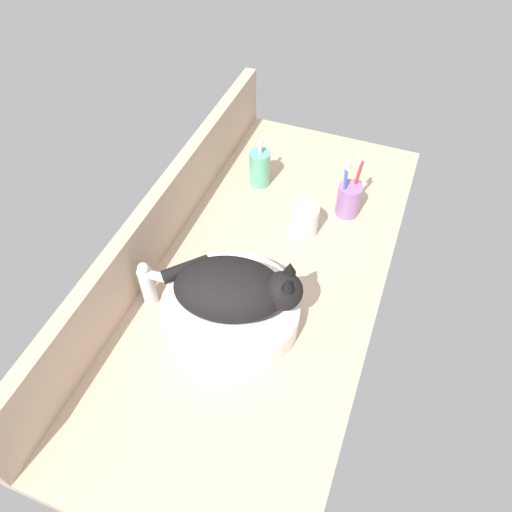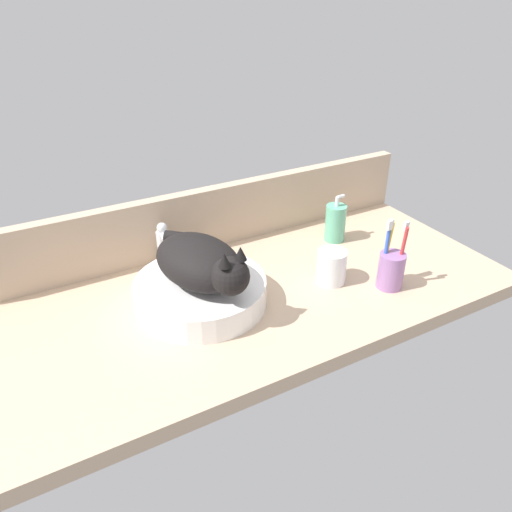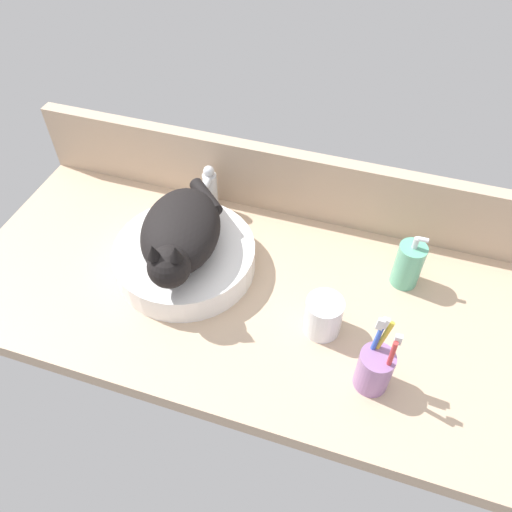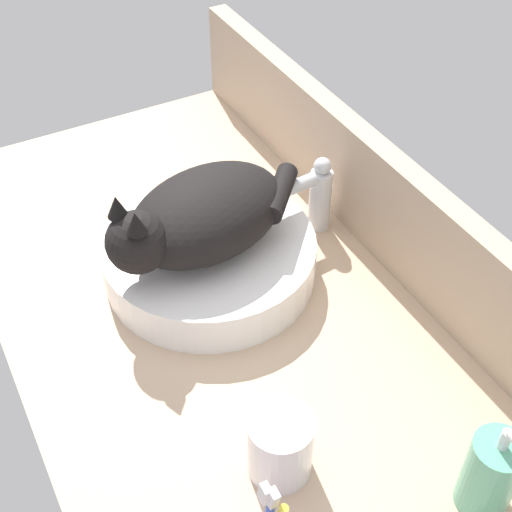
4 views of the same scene
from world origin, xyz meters
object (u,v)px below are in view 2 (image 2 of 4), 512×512
Objects in this scene: faucet at (165,246)px; soap_dispenser at (335,223)px; toothbrush_cup at (391,269)px; water_glass at (331,268)px; sink_basin at (201,292)px; cat at (202,263)px.

soap_dispenser is at bearing -9.43° from faucet.
toothbrush_cup is at bearing -37.31° from faucet.
water_glass is (-14.91, -18.35, -1.75)cm from soap_dispenser.
faucet is 44.58cm from water_glass.
sink_basin is 3.60× the size of water_glass.
faucet is at bearing 170.57° from soap_dispenser.
sink_basin is 1.72× the size of toothbrush_cup.
toothbrush_cup is at bearing -18.58° from cat.
faucet is 59.54cm from toothbrush_cup.
soap_dispenser reaches higher than faucet.
toothbrush_cup is (47.33, -36.07, -1.97)cm from faucet.
cat is 48.41cm from toothbrush_cup.
toothbrush_cup reaches higher than faucet.
faucet is at bearing 94.53° from sink_basin.
sink_basin is 48.74cm from toothbrush_cup.
faucet reaches higher than sink_basin.
soap_dispenser is (48.51, 12.43, -6.58)cm from cat.
sink_basin is 50.20cm from soap_dispenser.
sink_basin is 1.00× the size of cat.
water_glass is at bearing -36.96° from faucet.
toothbrush_cup is 15.12cm from water_glass.
cat is 3.58× the size of water_glass.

